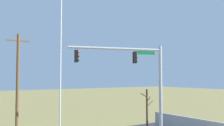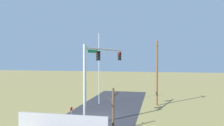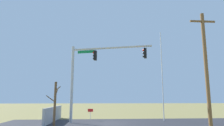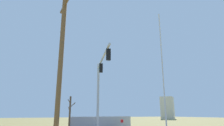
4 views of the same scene
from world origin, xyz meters
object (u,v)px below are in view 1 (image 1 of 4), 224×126
signal_mast (138,72)px  bare_tree (147,108)px  flagpole (60,78)px  utility_pole (18,82)px

signal_mast → bare_tree: 5.06m
signal_mast → flagpole: (-7.60, -1.82, -0.45)m
bare_tree → utility_pole: bearing=162.1°
utility_pole → signal_mast: bearing=-35.6°
flagpole → utility_pole: (-0.69, 7.76, -0.40)m
signal_mast → bare_tree: signal_mast is taller
flagpole → utility_pole: 7.80m
flagpole → utility_pole: bearing=95.1°
utility_pole → bare_tree: bearing=-17.9°
flagpole → bare_tree: bearing=21.3°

